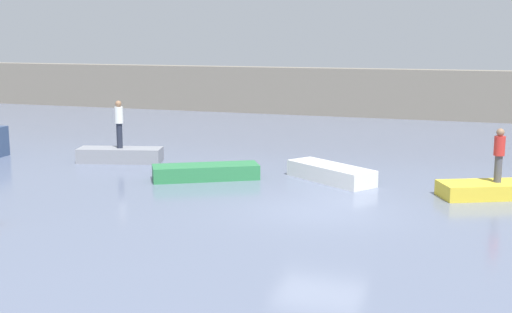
{
  "coord_description": "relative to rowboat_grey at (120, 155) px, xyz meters",
  "views": [
    {
      "loc": [
        4.25,
        -17.75,
        4.77
      ],
      "look_at": [
        -3.22,
        3.82,
        0.66
      ],
      "focal_mm": 47.42,
      "sensor_mm": 36.0,
      "label": 1
    }
  ],
  "objects": [
    {
      "name": "embankment_wall",
      "position": [
        8.93,
        17.67,
        1.15
      ],
      "size": [
        80.0,
        1.2,
        2.84
      ],
      "primitive_type": "cube",
      "color": "gray",
      "rests_on": "ground_plane"
    },
    {
      "name": "rowboat_yellow",
      "position": [
        13.54,
        -1.27,
        -0.05
      ],
      "size": [
        3.59,
        2.56,
        0.45
      ],
      "primitive_type": "cube",
      "rotation": [
        0.0,
        0.0,
        0.45
      ],
      "color": "gold",
      "rests_on": "ground_plane"
    },
    {
      "name": "person_white_shirt",
      "position": [
        0.0,
        0.0,
        1.28
      ],
      "size": [
        0.32,
        0.32,
        1.8
      ],
      "color": "#232838",
      "rests_on": "rowboat_grey"
    },
    {
      "name": "person_red_shirt",
      "position": [
        13.54,
        -1.27,
        1.07
      ],
      "size": [
        0.32,
        0.32,
        1.62
      ],
      "color": "#4C4C56",
      "rests_on": "rowboat_yellow"
    },
    {
      "name": "rowboat_green",
      "position": [
        4.31,
        -1.79,
        -0.03
      ],
      "size": [
        3.59,
        2.71,
        0.49
      ],
      "primitive_type": "cube",
      "rotation": [
        0.0,
        0.0,
        0.53
      ],
      "color": "#2D7F47",
      "rests_on": "ground_plane"
    },
    {
      "name": "rowboat_white",
      "position": [
        8.34,
        -0.7,
        -0.01
      ],
      "size": [
        3.3,
        2.71,
        0.53
      ],
      "primitive_type": "cube",
      "rotation": [
        0.0,
        0.0,
        -0.59
      ],
      "color": "white",
      "rests_on": "ground_plane"
    },
    {
      "name": "rowboat_grey",
      "position": [
        0.0,
        0.0,
        0.0
      ],
      "size": [
        3.31,
        1.81,
        0.55
      ],
      "primitive_type": "cube",
      "rotation": [
        0.0,
        0.0,
        0.27
      ],
      "color": "gray",
      "rests_on": "ground_plane"
    },
    {
      "name": "ground_plane",
      "position": [
        8.93,
        -4.47,
        -0.27
      ],
      "size": [
        120.0,
        120.0,
        0.0
      ],
      "primitive_type": "plane",
      "color": "slate"
    }
  ]
}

